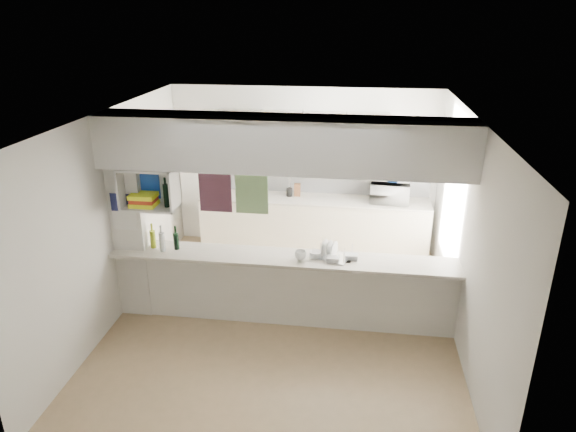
% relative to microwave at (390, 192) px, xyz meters
% --- Properties ---
extents(floor, '(4.80, 4.80, 0.00)m').
position_rel_microwave_xyz_m(floor, '(-1.37, -2.09, -1.08)').
color(floor, '#9F835C').
rests_on(floor, ground).
extents(ceiling, '(4.80, 4.80, 0.00)m').
position_rel_microwave_xyz_m(ceiling, '(-1.37, -2.09, 1.52)').
color(ceiling, white).
rests_on(ceiling, wall_back).
extents(wall_back, '(4.20, 0.00, 4.20)m').
position_rel_microwave_xyz_m(wall_back, '(-1.37, 0.31, 0.22)').
color(wall_back, silver).
rests_on(wall_back, floor).
extents(wall_left, '(0.00, 4.80, 4.80)m').
position_rel_microwave_xyz_m(wall_left, '(-3.47, -2.09, 0.22)').
color(wall_left, silver).
rests_on(wall_left, floor).
extents(wall_right, '(0.00, 4.80, 4.80)m').
position_rel_microwave_xyz_m(wall_right, '(0.73, -2.09, 0.22)').
color(wall_right, silver).
rests_on(wall_right, floor).
extents(servery_partition, '(4.20, 0.50, 2.60)m').
position_rel_microwave_xyz_m(servery_partition, '(-1.54, -2.09, 0.58)').
color(servery_partition, silver).
rests_on(servery_partition, floor).
extents(cubby_shelf, '(0.65, 0.35, 0.50)m').
position_rel_microwave_xyz_m(cubby_shelf, '(-2.93, -2.15, 0.63)').
color(cubby_shelf, white).
rests_on(cubby_shelf, bulkhead).
extents(kitchen_run, '(3.60, 0.63, 2.24)m').
position_rel_microwave_xyz_m(kitchen_run, '(-1.21, 0.05, -0.26)').
color(kitchen_run, beige).
rests_on(kitchen_run, floor).
extents(microwave, '(0.62, 0.44, 0.32)m').
position_rel_microwave_xyz_m(microwave, '(0.00, 0.00, 0.00)').
color(microwave, white).
rests_on(microwave, bench_top).
extents(bowl, '(0.25, 0.25, 0.06)m').
position_rel_microwave_xyz_m(bowl, '(0.02, 0.03, 0.19)').
color(bowl, '#0D3698').
rests_on(bowl, microwave).
extents(dish_rack, '(0.49, 0.43, 0.22)m').
position_rel_microwave_xyz_m(dish_rack, '(-0.77, -2.03, -0.08)').
color(dish_rack, silver).
rests_on(dish_rack, breakfast_bar).
extents(cup, '(0.15, 0.15, 0.11)m').
position_rel_microwave_xyz_m(cup, '(-1.14, -2.16, -0.09)').
color(cup, white).
rests_on(cup, dish_rack).
extents(wine_bottles, '(0.52, 0.15, 0.34)m').
position_rel_microwave_xyz_m(wine_bottles, '(-2.91, -2.10, -0.04)').
color(wine_bottles, black).
rests_on(wine_bottles, breakfast_bar).
extents(plastic_tubs, '(0.57, 0.23, 0.07)m').
position_rel_microwave_xyz_m(plastic_tubs, '(-0.79, -2.08, -0.13)').
color(plastic_tubs, silver).
rests_on(plastic_tubs, breakfast_bar).
extents(utensil_jar, '(0.09, 0.09, 0.13)m').
position_rel_microwave_xyz_m(utensil_jar, '(-1.57, 0.06, -0.10)').
color(utensil_jar, black).
rests_on(utensil_jar, bench_top).
extents(knife_block, '(0.10, 0.09, 0.20)m').
position_rel_microwave_xyz_m(knife_block, '(-1.44, 0.09, -0.06)').
color(knife_block, brown).
rests_on(knife_block, bench_top).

